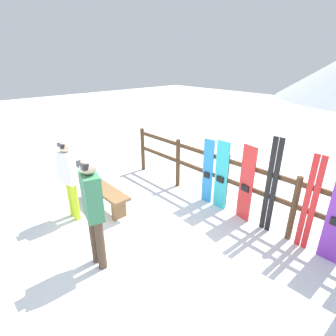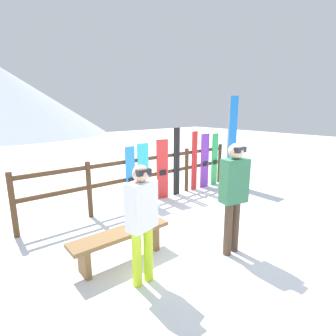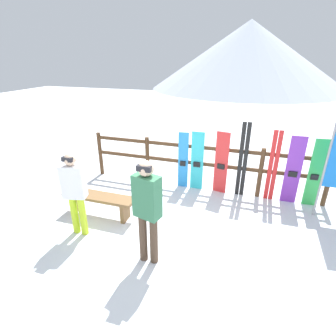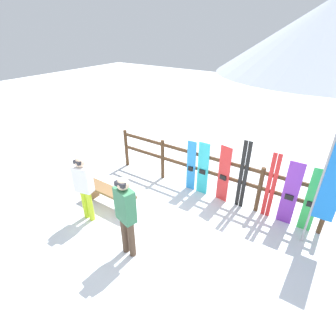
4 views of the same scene
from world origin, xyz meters
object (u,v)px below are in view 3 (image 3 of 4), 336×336
at_px(snowboard_blue, 183,161).
at_px(snowboard_red, 221,163).
at_px(snowboard_cyan, 197,161).
at_px(ski_pair_red, 273,166).
at_px(snowboard_green, 315,174).
at_px(person_plaid_green, 147,206).
at_px(snowboard_purple, 293,171).
at_px(person_white, 75,189).
at_px(bench, 99,200).
at_px(ski_pair_black, 243,160).

distance_m(snowboard_blue, snowboard_red, 0.91).
relative_size(snowboard_cyan, snowboard_red, 0.97).
xyz_separation_m(ski_pair_red, snowboard_green, (0.84, -0.00, -0.06)).
xyz_separation_m(person_plaid_green, snowboard_red, (0.76, 2.65, -0.28)).
bearing_deg(snowboard_red, snowboard_cyan, -180.00).
bearing_deg(snowboard_purple, snowboard_cyan, -180.00).
bearing_deg(snowboard_red, snowboard_blue, -179.99).
distance_m(person_white, ski_pair_red, 4.09).
relative_size(snowboard_blue, snowboard_green, 0.93).
bearing_deg(bench, person_plaid_green, -32.09).
distance_m(bench, ski_pair_black, 3.22).
bearing_deg(snowboard_green, ski_pair_black, 179.87).
height_order(ski_pair_red, snowboard_green, ski_pair_red).
relative_size(person_white, snowboard_blue, 1.12).
relative_size(person_white, ski_pair_red, 0.97).
xyz_separation_m(snowboard_blue, snowboard_red, (0.91, 0.00, 0.04)).
bearing_deg(snowboard_purple, ski_pair_red, 179.53).
xyz_separation_m(ski_pair_black, ski_pair_red, (0.64, 0.00, -0.06)).
bearing_deg(bench, snowboard_purple, 25.42).
bearing_deg(bench, ski_pair_black, 33.66).
height_order(snowboard_cyan, ski_pair_black, ski_pair_black).
relative_size(snowboard_red, snowboard_green, 0.98).
bearing_deg(snowboard_purple, snowboard_blue, -180.00).
relative_size(person_plaid_green, snowboard_cyan, 1.20).
bearing_deg(snowboard_cyan, person_plaid_green, -94.12).
height_order(person_plaid_green, snowboard_cyan, person_plaid_green).
xyz_separation_m(ski_pair_black, snowboard_purple, (1.05, -0.00, -0.11)).
relative_size(snowboard_red, ski_pair_black, 0.85).
bearing_deg(bench, ski_pair_red, 28.18).
xyz_separation_m(snowboard_blue, snowboard_green, (2.85, 0.00, 0.06)).
bearing_deg(person_plaid_green, person_white, 169.41).
xyz_separation_m(person_plaid_green, person_white, (-1.46, 0.27, -0.10)).
height_order(bench, person_white, person_white).
bearing_deg(person_plaid_green, snowboard_purple, 49.32).
relative_size(person_white, snowboard_red, 1.05).
height_order(snowboard_cyan, snowboard_red, snowboard_red).
xyz_separation_m(person_white, snowboard_blue, (1.31, 2.38, -0.22)).
distance_m(person_plaid_green, snowboard_red, 2.77).
bearing_deg(person_plaid_green, snowboard_green, 44.44).
xyz_separation_m(ski_pair_black, snowboard_green, (1.48, -0.00, -0.12)).
relative_size(snowboard_blue, snowboard_cyan, 0.97).
height_order(snowboard_red, ski_pair_red, ski_pair_red).
bearing_deg(ski_pair_red, snowboard_red, -179.82).
height_order(snowboard_blue, snowboard_purple, snowboard_purple).
xyz_separation_m(snowboard_cyan, snowboard_purple, (2.09, 0.00, 0.04)).
distance_m(snowboard_blue, ski_pair_black, 1.39).
bearing_deg(snowboard_blue, person_white, -118.87).
xyz_separation_m(person_white, ski_pair_red, (3.33, 2.38, -0.10)).
distance_m(snowboard_cyan, ski_pair_black, 1.04).
relative_size(snowboard_cyan, snowboard_green, 0.95).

